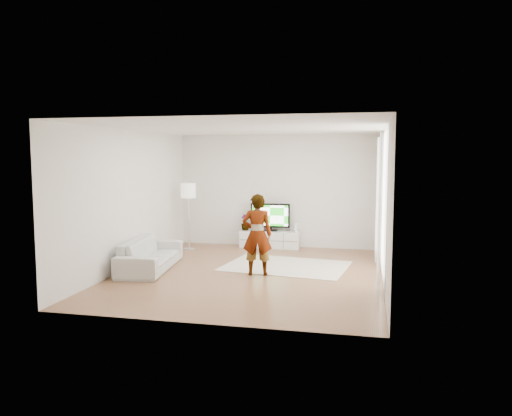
% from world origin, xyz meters
% --- Properties ---
extents(floor, '(6.00, 6.00, 0.00)m').
position_xyz_m(floor, '(0.00, 0.00, 0.00)').
color(floor, '#905F41').
rests_on(floor, ground).
extents(ceiling, '(6.00, 6.00, 0.00)m').
position_xyz_m(ceiling, '(0.00, 0.00, 2.80)').
color(ceiling, white).
rests_on(ceiling, wall_back).
extents(wall_left, '(0.02, 6.00, 2.80)m').
position_xyz_m(wall_left, '(-2.50, 0.00, 1.40)').
color(wall_left, silver).
rests_on(wall_left, floor).
extents(wall_right, '(0.02, 6.00, 2.80)m').
position_xyz_m(wall_right, '(2.50, 0.00, 1.40)').
color(wall_right, silver).
rests_on(wall_right, floor).
extents(wall_back, '(5.00, 0.02, 2.80)m').
position_xyz_m(wall_back, '(0.00, 3.00, 1.40)').
color(wall_back, silver).
rests_on(wall_back, floor).
extents(wall_front, '(5.00, 0.02, 2.80)m').
position_xyz_m(wall_front, '(0.00, -3.00, 1.40)').
color(wall_front, silver).
rests_on(wall_front, floor).
extents(window, '(0.01, 2.60, 2.50)m').
position_xyz_m(window, '(2.48, 0.30, 1.45)').
color(window, white).
rests_on(window, wall_right).
extents(curtain_near, '(0.04, 0.70, 2.60)m').
position_xyz_m(curtain_near, '(2.40, -1.00, 1.35)').
color(curtain_near, white).
rests_on(curtain_near, floor).
extents(curtain_far, '(0.04, 0.70, 2.60)m').
position_xyz_m(curtain_far, '(2.40, 1.60, 1.35)').
color(curtain_far, white).
rests_on(curtain_far, floor).
extents(media_console, '(1.48, 0.42, 0.42)m').
position_xyz_m(media_console, '(-0.14, 2.76, 0.21)').
color(media_console, white).
rests_on(media_console, floor).
extents(television, '(0.98, 0.19, 0.68)m').
position_xyz_m(television, '(-0.14, 2.79, 0.79)').
color(television, black).
rests_on(television, media_console).
extents(game_console, '(0.08, 0.17, 0.23)m').
position_xyz_m(game_console, '(0.51, 2.76, 0.53)').
color(game_console, white).
rests_on(game_console, media_console).
extents(potted_plant, '(0.23, 0.23, 0.40)m').
position_xyz_m(potted_plant, '(-0.77, 2.77, 0.62)').
color(potted_plant, '#3F7238').
rests_on(potted_plant, media_console).
extents(rug, '(2.68, 2.08, 0.01)m').
position_xyz_m(rug, '(0.58, 0.76, 0.01)').
color(rug, beige).
rests_on(rug, floor).
extents(player, '(0.62, 0.46, 1.55)m').
position_xyz_m(player, '(0.16, -0.12, 0.79)').
color(player, '#334772').
rests_on(player, rug).
extents(sofa, '(1.08, 2.18, 0.61)m').
position_xyz_m(sofa, '(-2.05, -0.08, 0.31)').
color(sofa, beige).
rests_on(sofa, floor).
extents(floor_lamp, '(0.36, 0.36, 1.61)m').
position_xyz_m(floor_lamp, '(-2.03, 2.12, 1.37)').
color(floor_lamp, silver).
rests_on(floor_lamp, floor).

